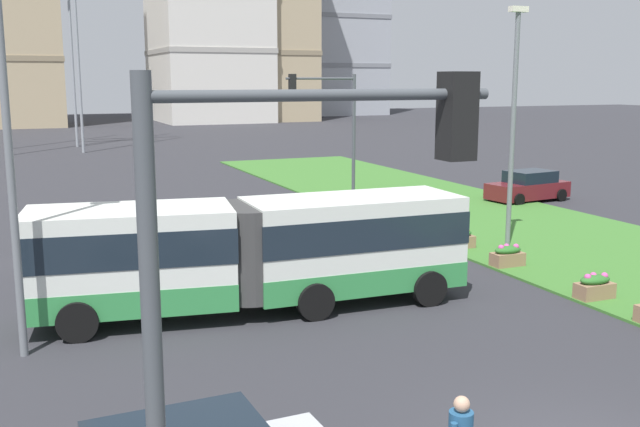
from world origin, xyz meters
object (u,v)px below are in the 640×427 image
object	(u,v)px
traffic_light_near_left	(267,314)
traffic_light_far_right	(333,121)
streetlight_left	(8,142)
articulated_bus	(254,251)
flower_planter_2	(595,286)
car_white_van	(91,235)
car_maroon_sedan	(528,187)
streetlight_median	(513,118)
flower_planter_5	(438,231)
flower_planter_3	(508,256)
flower_planter_4	(459,238)

from	to	relation	value
traffic_light_near_left	traffic_light_far_right	bearing A→B (deg)	64.90
streetlight_left	traffic_light_near_left	bearing A→B (deg)	-80.37
articulated_bus	flower_planter_2	bearing A→B (deg)	-17.95
car_white_van	streetlight_left	size ratio (longest dim) A/B	0.51
car_white_van	flower_planter_2	xyz separation A→B (m)	(12.65, -11.24, -0.33)
traffic_light_near_left	car_maroon_sedan	bearing A→B (deg)	47.47
traffic_light_far_right	streetlight_median	size ratio (longest dim) A/B	0.74
flower_planter_5	streetlight_median	world-z (taller)	streetlight_median
car_maroon_sedan	streetlight_left	xyz separation A→B (m)	(-24.55, -13.00, 4.15)
articulated_bus	traffic_light_near_left	distance (m)	13.64
flower_planter_2	traffic_light_near_left	xyz separation A→B (m)	(-13.14, -9.81, 3.85)
flower_planter_3	traffic_light_near_left	xyz separation A→B (m)	(-13.14, -13.81, 3.85)
flower_planter_2	traffic_light_far_right	xyz separation A→B (m)	(-1.43, 15.19, 3.95)
flower_planter_4	traffic_light_far_right	distance (m)	9.32
articulated_bus	traffic_light_far_right	bearing A→B (deg)	57.61
flower_planter_3	streetlight_left	xyz separation A→B (m)	(-15.11, -2.19, 4.48)
car_white_van	car_maroon_sedan	bearing A→B (deg)	9.17
traffic_light_near_left	flower_planter_4	bearing A→B (deg)	51.76
car_white_van	flower_planter_2	bearing A→B (deg)	-41.62
car_maroon_sedan	streetlight_median	size ratio (longest dim) A/B	0.52
articulated_bus	flower_planter_4	xyz separation A→B (m)	(9.18, 3.90, -1.23)
flower_planter_5	traffic_light_near_left	distance (m)	22.77
streetlight_median	flower_planter_2	bearing A→B (deg)	-106.27
flower_planter_2	streetlight_left	distance (m)	15.87
car_white_van	flower_planter_2	size ratio (longest dim) A/B	4.17
car_white_van	streetlight_median	size ratio (longest dim) A/B	0.52
articulated_bus	streetlight_left	distance (m)	6.86
car_white_van	flower_planter_4	xyz separation A→B (m)	(12.65, -4.37, -0.33)
car_maroon_sedan	streetlight_median	bearing A→B (deg)	-132.25
articulated_bus	flower_planter_4	bearing A→B (deg)	23.00
traffic_light_near_left	car_white_van	bearing A→B (deg)	88.67
articulated_bus	traffic_light_near_left	world-z (taller)	traffic_light_near_left
traffic_light_far_right	streetlight_median	world-z (taller)	streetlight_median
articulated_bus	traffic_light_near_left	size ratio (longest dim) A/B	1.90
car_white_van	flower_planter_5	distance (m)	12.98
traffic_light_near_left	traffic_light_far_right	xyz separation A→B (m)	(11.71, 25.00, 0.10)
flower_planter_2	car_maroon_sedan	bearing A→B (deg)	57.49
streetlight_left	streetlight_median	size ratio (longest dim) A/B	1.02
flower_planter_5	traffic_light_near_left	world-z (taller)	traffic_light_near_left
flower_planter_4	traffic_light_near_left	world-z (taller)	traffic_light_near_left
articulated_bus	traffic_light_far_right	xyz separation A→B (m)	(7.75, 12.22, 2.72)
flower_planter_4	flower_planter_5	xyz separation A→B (m)	(0.00, 1.51, 0.00)
traffic_light_far_right	streetlight_left	xyz separation A→B (m)	(-13.68, -13.38, 0.53)
flower_planter_2	traffic_light_far_right	world-z (taller)	traffic_light_far_right
flower_planter_4	streetlight_left	distance (m)	16.56
traffic_light_near_left	traffic_light_far_right	size ratio (longest dim) A/B	0.98
flower_planter_2	flower_planter_3	size ratio (longest dim) A/B	1.00
traffic_light_near_left	streetlight_median	distance (m)	22.20
car_white_van	car_maroon_sedan	size ratio (longest dim) A/B	1.00
flower_planter_3	streetlight_median	world-z (taller)	streetlight_median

